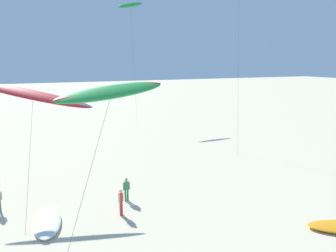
{
  "coord_description": "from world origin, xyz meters",
  "views": [
    {
      "loc": [
        -8.35,
        -2.34,
        9.62
      ],
      "look_at": [
        2.59,
        22.25,
        4.3
      ],
      "focal_mm": 35.8,
      "sensor_mm": 36.0,
      "label": 1
    }
  ],
  "objects": [
    {
      "name": "grounded_kite_2",
      "position": [
        -7.42,
        17.46,
        0.18
      ],
      "size": [
        2.07,
        4.65,
        0.36
      ],
      "color": "white",
      "rests_on": "ground"
    },
    {
      "name": "person_mid_field",
      "position": [
        -3.06,
        16.8,
        0.94
      ],
      "size": [
        0.36,
        0.41,
        1.7
      ],
      "color": "red",
      "rests_on": "ground"
    },
    {
      "name": "flying_kite_1",
      "position": [
        -4.14,
        14.09,
        8.06
      ],
      "size": [
        6.54,
        4.59,
        8.75
      ],
      "color": "green",
      "rests_on": "ground"
    },
    {
      "name": "person_near_left",
      "position": [
        -2.11,
        18.75,
        0.91
      ],
      "size": [
        0.51,
        0.22,
        1.66
      ],
      "color": "#338E56",
      "rests_on": "ground"
    },
    {
      "name": "flying_kite_2",
      "position": [
        9.48,
        52.97,
        18.47
      ],
      "size": [
        4.87,
        10.77,
        19.51
      ],
      "color": "green",
      "rests_on": "ground"
    },
    {
      "name": "flying_kite_0",
      "position": [
        -7.47,
        23.28,
        7.18
      ],
      "size": [
        8.09,
        9.13,
        8.39
      ],
      "color": "red",
      "rests_on": "ground"
    }
  ]
}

